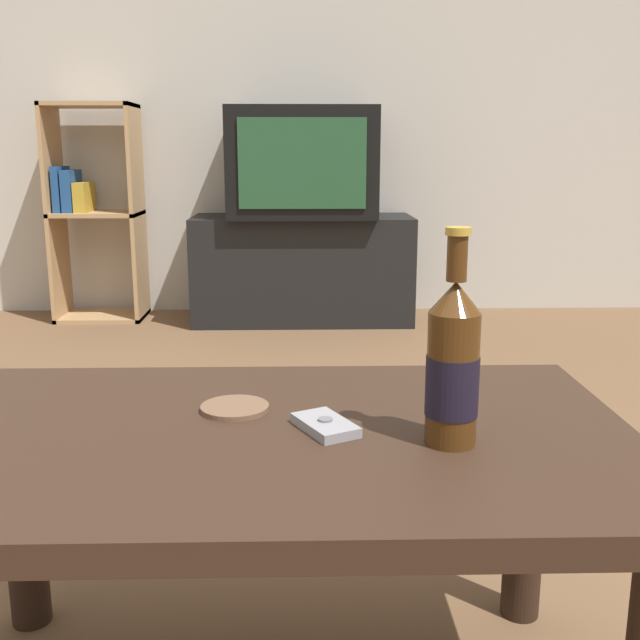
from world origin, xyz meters
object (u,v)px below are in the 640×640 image
television (302,163)px  beer_bottle (453,366)px  bookshelf (92,209)px  cell_phone (325,425)px  tv_stand (303,269)px

television → beer_bottle: (0.19, -2.79, -0.22)m
television → bookshelf: size_ratio=0.66×
beer_bottle → cell_phone: size_ratio=2.44×
bookshelf → beer_bottle: 3.12m
bookshelf → cell_phone: bearing=-69.0°
television → beer_bottle: 2.80m
tv_stand → beer_bottle: 2.81m
tv_stand → television: television is taller
television → bookshelf: 1.08m
television → cell_phone: 2.75m
television → bookshelf: bookshelf is taller
bookshelf → beer_bottle: (1.24, -2.87, 0.01)m
beer_bottle → tv_stand: bearing=93.9°
television → cell_phone: bearing=-89.5°
bookshelf → cell_phone: 3.02m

